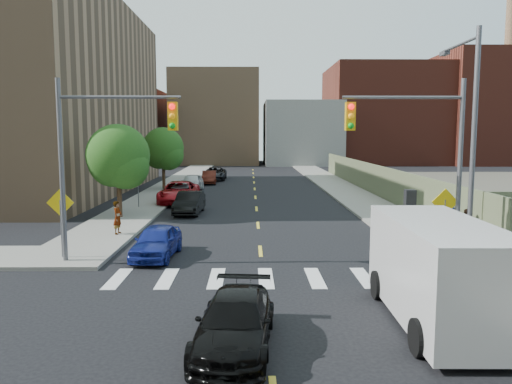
{
  "coord_description": "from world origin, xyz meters",
  "views": [
    {
      "loc": [
        -0.46,
        -12.72,
        4.96
      ],
      "look_at": [
        -0.13,
        12.54,
        2.0
      ],
      "focal_mm": 35.0,
      "sensor_mm": 36.0,
      "label": 1
    }
  ],
  "objects_px": {
    "parked_car_silver": "(180,193)",
    "cargo_van": "(437,268)",
    "pedestrian_west": "(118,218)",
    "parked_car_white": "(192,182)",
    "parked_car_red": "(179,192)",
    "black_sedan": "(235,322)",
    "parked_car_black": "(189,203)",
    "payphone": "(410,207)",
    "parked_car_grey": "(215,174)",
    "parked_car_blue": "(157,241)",
    "parked_car_maroon": "(209,177)",
    "mailbox": "(447,219)",
    "pedestrian_east": "(466,226)"
  },
  "relations": [
    {
      "from": "parked_car_grey",
      "to": "mailbox",
      "type": "height_order",
      "value": "mailbox"
    },
    {
      "from": "parked_car_silver",
      "to": "parked_car_white",
      "type": "xyz_separation_m",
      "value": [
        0.0,
        7.52,
        0.07
      ]
    },
    {
      "from": "parked_car_white",
      "to": "payphone",
      "type": "distance_m",
      "value": 22.0
    },
    {
      "from": "pedestrian_west",
      "to": "parked_car_white",
      "type": "bearing_deg",
      "value": 6.23
    },
    {
      "from": "parked_car_white",
      "to": "parked_car_blue",
      "type": "bearing_deg",
      "value": -84.58
    },
    {
      "from": "cargo_van",
      "to": "parked_car_white",
      "type": "bearing_deg",
      "value": 109.05
    },
    {
      "from": "parked_car_red",
      "to": "mailbox",
      "type": "distance_m",
      "value": 18.73
    },
    {
      "from": "parked_car_grey",
      "to": "payphone",
      "type": "xyz_separation_m",
      "value": [
        12.29,
        -27.39,
        0.38
      ]
    },
    {
      "from": "black_sedan",
      "to": "cargo_van",
      "type": "distance_m",
      "value": 5.62
    },
    {
      "from": "parked_car_maroon",
      "to": "parked_car_grey",
      "type": "height_order",
      "value": "parked_car_grey"
    },
    {
      "from": "parked_car_maroon",
      "to": "black_sedan",
      "type": "bearing_deg",
      "value": -87.75
    },
    {
      "from": "parked_car_red",
      "to": "black_sedan",
      "type": "bearing_deg",
      "value": -79.55
    },
    {
      "from": "parked_car_blue",
      "to": "parked_car_grey",
      "type": "xyz_separation_m",
      "value": [
        0.0,
        33.85,
        0.05
      ]
    },
    {
      "from": "payphone",
      "to": "black_sedan",
      "type": "bearing_deg",
      "value": -121.56
    },
    {
      "from": "pedestrian_west",
      "to": "pedestrian_east",
      "type": "distance_m",
      "value": 16.02
    },
    {
      "from": "mailbox",
      "to": "pedestrian_west",
      "type": "height_order",
      "value": "pedestrian_west"
    },
    {
      "from": "parked_car_black",
      "to": "parked_car_maroon",
      "type": "height_order",
      "value": "parked_car_black"
    },
    {
      "from": "parked_car_white",
      "to": "parked_car_silver",
      "type": "bearing_deg",
      "value": -87.71
    },
    {
      "from": "black_sedan",
      "to": "pedestrian_west",
      "type": "height_order",
      "value": "pedestrian_west"
    },
    {
      "from": "cargo_van",
      "to": "mailbox",
      "type": "distance_m",
      "value": 12.04
    },
    {
      "from": "cargo_van",
      "to": "parked_car_red",
      "type": "bearing_deg",
      "value": 114.8
    },
    {
      "from": "parked_car_blue",
      "to": "pedestrian_west",
      "type": "relative_size",
      "value": 2.39
    },
    {
      "from": "parked_car_silver",
      "to": "cargo_van",
      "type": "height_order",
      "value": "cargo_van"
    },
    {
      "from": "pedestrian_east",
      "to": "parked_car_grey",
      "type": "bearing_deg",
      "value": -65.19
    },
    {
      "from": "parked_car_white",
      "to": "parked_car_grey",
      "type": "height_order",
      "value": "parked_car_white"
    },
    {
      "from": "parked_car_black",
      "to": "parked_car_red",
      "type": "relative_size",
      "value": 0.74
    },
    {
      "from": "parked_car_black",
      "to": "payphone",
      "type": "bearing_deg",
      "value": -17.58
    },
    {
      "from": "parked_car_maroon",
      "to": "pedestrian_west",
      "type": "distance_m",
      "value": 25.82
    },
    {
      "from": "pedestrian_west",
      "to": "pedestrian_east",
      "type": "xyz_separation_m",
      "value": [
        15.86,
        -2.31,
        -0.03
      ]
    },
    {
      "from": "parked_car_black",
      "to": "pedestrian_west",
      "type": "bearing_deg",
      "value": -107.81
    },
    {
      "from": "parked_car_black",
      "to": "parked_car_red",
      "type": "distance_m",
      "value": 4.92
    },
    {
      "from": "cargo_van",
      "to": "parked_car_black",
      "type": "bearing_deg",
      "value": 116.89
    },
    {
      "from": "parked_car_maroon",
      "to": "cargo_van",
      "type": "distance_m",
      "value": 37.76
    },
    {
      "from": "parked_car_silver",
      "to": "parked_car_red",
      "type": "bearing_deg",
      "value": -87.75
    },
    {
      "from": "parked_car_blue",
      "to": "parked_car_maroon",
      "type": "bearing_deg",
      "value": 94.45
    },
    {
      "from": "pedestrian_east",
      "to": "mailbox",
      "type": "bearing_deg",
      "value": -91.35
    },
    {
      "from": "parked_car_silver",
      "to": "parked_car_white",
      "type": "height_order",
      "value": "parked_car_white"
    },
    {
      "from": "parked_car_silver",
      "to": "payphone",
      "type": "height_order",
      "value": "payphone"
    },
    {
      "from": "mailbox",
      "to": "pedestrian_west",
      "type": "xyz_separation_m",
      "value": [
        -16.02,
        -0.11,
        0.12
      ]
    },
    {
      "from": "parked_car_black",
      "to": "pedestrian_east",
      "type": "height_order",
      "value": "pedestrian_east"
    },
    {
      "from": "parked_car_black",
      "to": "cargo_van",
      "type": "relative_size",
      "value": 0.7
    },
    {
      "from": "parked_car_red",
      "to": "cargo_van",
      "type": "bearing_deg",
      "value": -66.68
    },
    {
      "from": "parked_car_silver",
      "to": "cargo_van",
      "type": "xyz_separation_m",
      "value": [
        10.0,
        -23.17,
        0.79
      ]
    },
    {
      "from": "parked_car_silver",
      "to": "cargo_van",
      "type": "bearing_deg",
      "value": -64.4
    },
    {
      "from": "parked_car_grey",
      "to": "pedestrian_east",
      "type": "bearing_deg",
      "value": -66.82
    },
    {
      "from": "parked_car_grey",
      "to": "cargo_van",
      "type": "distance_m",
      "value": 41.7
    },
    {
      "from": "parked_car_blue",
      "to": "pedestrian_east",
      "type": "xyz_separation_m",
      "value": [
        13.24,
        1.72,
        0.27
      ]
    },
    {
      "from": "parked_car_blue",
      "to": "parked_car_silver",
      "type": "relative_size",
      "value": 0.86
    },
    {
      "from": "pedestrian_east",
      "to": "cargo_van",
      "type": "bearing_deg",
      "value": 64.71
    },
    {
      "from": "parked_car_red",
      "to": "parked_car_maroon",
      "type": "bearing_deg",
      "value": 85.36
    }
  ]
}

